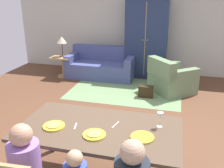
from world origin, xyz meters
The scene contains 18 objects.
ground_plane centered at (0.00, 0.46, -0.01)m, with size 7.46×6.11×0.02m, color brown.
back_wall centered at (0.00, 3.56, 1.35)m, with size 7.46×0.10×2.70m, color beige.
dining_table centered at (0.27, -1.23, 0.69)m, with size 1.85×0.99×0.76m.
plate_near_man centered at (-0.24, -1.35, 0.77)m, with size 0.25×0.25×0.02m, color yellow.
pizza_near_man centered at (-0.24, -1.35, 0.78)m, with size 0.17×0.17×0.01m, color gold.
plate_near_child centered at (0.27, -1.41, 0.77)m, with size 0.25×0.25×0.02m, color yellow.
pizza_near_child centered at (0.27, -1.41, 0.78)m, with size 0.17×0.17×0.01m, color gold.
plate_near_woman centered at (0.78, -1.33, 0.77)m, with size 0.25×0.25×0.02m, color yellow.
wine_glass centered at (0.94, -1.05, 0.89)m, with size 0.07×0.07×0.19m.
fork centered at (0.00, -1.28, 0.76)m, with size 0.02×0.15×0.01m, color silver.
knife centered at (0.44, -1.13, 0.76)m, with size 0.01×0.17×0.01m, color silver.
area_rug centered at (-0.06, 1.90, 0.00)m, with size 2.60×1.80×0.01m, color #6B8B5C.
couch centered at (-0.92, 2.75, 0.30)m, with size 1.81×0.86×0.82m.
armchair centered at (0.98, 2.06, 0.32)m, with size 1.20×1.20×0.82m.
armoire centered at (0.23, 3.17, 1.05)m, with size 1.10×0.59×2.10m.
side_table centered at (-1.94, 2.50, 0.38)m, with size 0.56×0.56×0.58m.
table_lamp centered at (-1.94, 2.50, 1.01)m, with size 0.26×0.26×0.54m.
handbag centered at (0.47, 1.60, 0.13)m, with size 0.32×0.16×0.26m, color #2E2112.
Camera 1 is at (1.05, -3.64, 2.21)m, focal length 40.29 mm.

